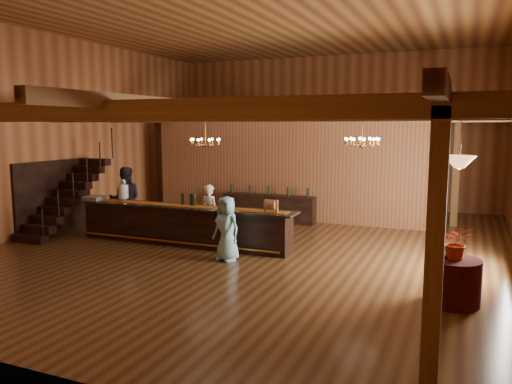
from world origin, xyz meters
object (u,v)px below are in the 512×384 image
at_px(guest, 227,229).
at_px(raffle_drum, 271,205).
at_px(pendant_lamp, 460,162).
at_px(beverage_dispenser, 123,190).
at_px(chandelier_left, 205,141).
at_px(bartender, 210,213).
at_px(round_table, 453,281).
at_px(floor_plant, 365,205).
at_px(staff_second, 125,200).
at_px(chandelier_right, 362,141).
at_px(backbar_shelf, 269,208).
at_px(tasting_bar, 183,225).

bearing_deg(guest, raffle_drum, 68.49).
bearing_deg(guest, pendant_lamp, 5.69).
relative_size(beverage_dispenser, chandelier_left, 0.75).
bearing_deg(pendant_lamp, beverage_dispenser, 166.95).
bearing_deg(bartender, chandelier_left, -38.37).
bearing_deg(round_table, floor_plant, 113.16).
bearing_deg(round_table, pendant_lamp, 0.00).
bearing_deg(staff_second, bartender, 142.40).
relative_size(raffle_drum, chandelier_right, 0.43).
relative_size(chandelier_left, floor_plant, 0.70).
bearing_deg(bartender, pendant_lamp, 171.94).
bearing_deg(backbar_shelf, round_table, -46.37).
relative_size(chandelier_left, bartender, 0.54).
relative_size(beverage_dispenser, raffle_drum, 1.76).
distance_m(beverage_dispenser, floor_plant, 7.07).
bearing_deg(pendant_lamp, backbar_shelf, 134.93).
relative_size(backbar_shelf, staff_second, 1.61).
bearing_deg(guest, chandelier_right, 56.03).
xyz_separation_m(beverage_dispenser, pendant_lamp, (8.22, -1.90, 1.13)).
height_order(raffle_drum, bartender, bartender).
height_order(pendant_lamp, bartender, pendant_lamp).
distance_m(round_table, pendant_lamp, 2.02).
bearing_deg(tasting_bar, chandelier_left, 87.37).
distance_m(beverage_dispenser, staff_second, 0.85).
relative_size(staff_second, floor_plant, 1.59).
xyz_separation_m(staff_second, floor_plant, (5.99, 3.69, -0.34)).
bearing_deg(floor_plant, staff_second, -148.35).
bearing_deg(tasting_bar, bartender, 55.63).
relative_size(chandelier_left, pendant_lamp, 0.89).
height_order(chandelier_left, staff_second, chandelier_left).
bearing_deg(pendant_lamp, bartender, 157.27).
xyz_separation_m(chandelier_left, floor_plant, (3.67, 3.24, -1.98)).
bearing_deg(backbar_shelf, pendant_lamp, -46.37).
bearing_deg(raffle_drum, pendant_lamp, -24.64).
bearing_deg(floor_plant, tasting_bar, -130.37).
bearing_deg(staff_second, raffle_drum, 134.77).
distance_m(guest, floor_plant, 5.67).
height_order(backbar_shelf, round_table, backbar_shelf).
xyz_separation_m(backbar_shelf, staff_second, (-3.14, -2.99, 0.50)).
distance_m(chandelier_left, staff_second, 2.88).
distance_m(pendant_lamp, floor_plant, 7.02).
bearing_deg(round_table, staff_second, 163.63).
xyz_separation_m(raffle_drum, guest, (-0.71, -0.88, -0.44)).
bearing_deg(pendant_lamp, round_table, 0.00).
bearing_deg(tasting_bar, raffle_drum, -1.10).
height_order(beverage_dispenser, bartender, beverage_dispenser).
bearing_deg(round_table, backbar_shelf, 134.93).
relative_size(beverage_dispenser, bartender, 0.41).
xyz_separation_m(tasting_bar, beverage_dispenser, (-1.84, 0.04, 0.77)).
xyz_separation_m(pendant_lamp, floor_plant, (-2.67, 6.24, -1.83)).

